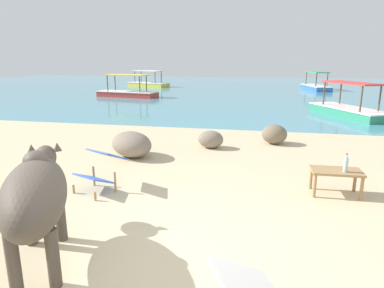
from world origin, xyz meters
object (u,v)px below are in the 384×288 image
Objects in this scene: boat_green at (348,109)px; low_bench_table at (336,174)px; bottle at (346,165)px; boat_blue at (316,86)px; cow at (36,194)px; deck_chair_far at (101,167)px; boat_red at (127,92)px; boat_yellow at (148,83)px.

low_bench_table is at bearing -38.92° from boat_green.
bottle reaches higher than low_bench_table.
boat_blue reaches higher than bottle.
cow reaches higher than deck_chair_far.
boat_red reaches higher than low_bench_table.
low_bench_table is 2.61× the size of bottle.
deck_chair_far is 0.24× the size of boat_blue.
cow reaches higher than bottle.
cow is at bearing -51.50° from boat_green.
boat_blue and boat_yellow have the same top height.
cow is at bearing 119.39° from boat_red.
bottle is 0.08× the size of boat_green.
boat_blue is (2.55, 20.57, -0.09)m from low_bench_table.
boat_green is (5.49, 11.11, -0.51)m from cow.
cow is 24.53m from boat_yellow.
bottle is at bearing -34.52° from low_bench_table.
bottle is 8.84m from boat_green.
low_bench_table is at bearing -18.07° from boat_blue.
boat_green is at bearing -22.82° from boat_yellow.
boat_red is 13.63m from boat_blue.
boat_green is (2.09, 8.54, -0.09)m from low_bench_table.
boat_yellow reaches higher than cow.
boat_green is 17.58m from boat_yellow.
low_bench_table is at bearing 147.00° from bottle.
cow is 2.04m from deck_chair_far.
low_bench_table is 23.38m from boat_yellow.
boat_blue is at bearing 20.38° from boat_yellow.
cow is 4.28m from low_bench_table.
deck_chair_far is 0.24× the size of boat_yellow.
bottle is at bearing 134.21° from boat_red.
low_bench_table is 20.72m from boat_blue.
boat_blue is (5.95, 23.13, -0.51)m from cow.
boat_green is at bearing 166.71° from boat_red.
boat_blue is at bearing 83.25° from bottle.
bottle is 3.85m from deck_chair_far.
low_bench_table is 0.20× the size of boat_red.
boat_yellow is (-10.46, 21.03, -0.27)m from bottle.
boat_green is 1.00× the size of boat_blue.
cow is at bearing -144.58° from bottle.
deck_chair_far reaches higher than low_bench_table.
deck_chair_far is 14.86m from boat_red.
low_bench_table is at bearing -41.58° from boat_yellow.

